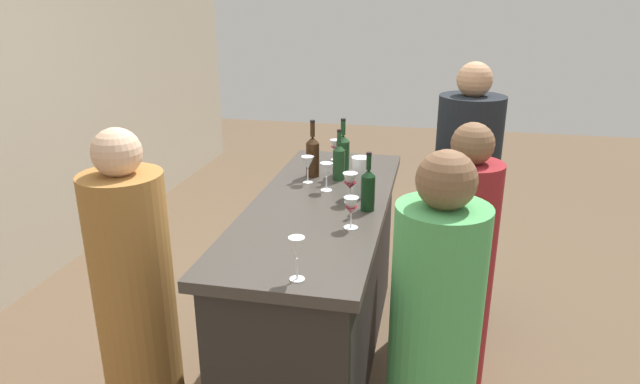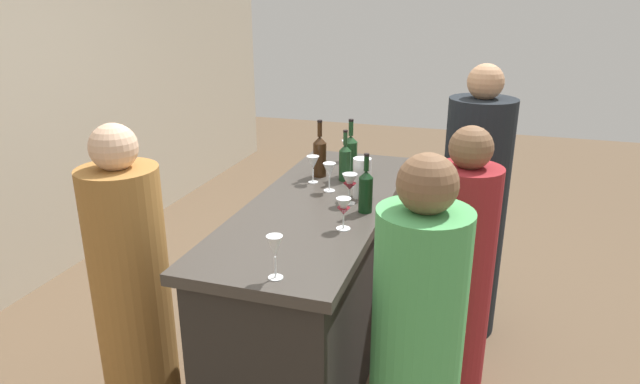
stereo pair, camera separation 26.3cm
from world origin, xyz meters
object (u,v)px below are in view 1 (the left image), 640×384
Objects in this scene: wine_glass_near_left at (351,207)px; person_server_behind at (135,298)px; wine_bottle_second_right_olive_green at (343,153)px; wine_glass_far_left at (326,171)px; wine_bottle_center_amber_brown at (313,155)px; person_right_guest at (434,336)px; wine_bottle_leftmost_dark_green at (368,189)px; wine_glass_far_right at (308,164)px; person_center_guest at (460,273)px; wine_glass_near_center at (350,182)px; wine_glass_near_right at (297,250)px; wine_bottle_second_left_olive_green at (339,161)px; person_left_guest at (463,210)px; water_pitcher at (360,177)px; wine_glass_far_center at (335,146)px.

wine_glass_near_left is 0.10× the size of person_server_behind.
wine_bottle_second_right_olive_green is 0.31m from wine_glass_far_left.
wine_glass_near_left is 0.95× the size of wine_glass_far_left.
wine_bottle_center_amber_brown is at bearing 44.77° from person_server_behind.
wine_bottle_second_right_olive_green is 1.33m from person_right_guest.
wine_bottle_second_right_olive_green is at bearing 21.80° from wine_bottle_leftmost_dark_green.
wine_glass_far_right is 0.11× the size of person_center_guest.
person_server_behind is (-0.65, 0.87, -0.40)m from wine_glass_near_center.
wine_glass_near_left is 0.94× the size of wine_glass_near_center.
person_right_guest reaches higher than wine_glass_near_center.
person_right_guest is at bearing -70.20° from wine_glass_near_right.
wine_bottle_second_right_olive_green is at bearing 2.42° from wine_glass_near_right.
wine_glass_far_left is at bearing 24.02° from wine_glass_near_left.
wine_bottle_second_left_olive_green is 0.11m from wine_bottle_second_right_olive_green.
person_right_guest is at bearing -152.96° from wine_bottle_second_right_olive_green.
person_center_guest is at bearing -111.89° from wine_glass_far_right.
person_right_guest is at bearing -148.36° from wine_bottle_leftmost_dark_green.
wine_glass_near_left is at bearing 62.64° from person_left_guest.
person_center_guest is at bearing -122.16° from wine_bottle_second_left_olive_green.
person_left_guest is at bearing 24.14° from person_server_behind.
person_server_behind reaches higher than wine_glass_near_center.
person_center_guest reaches higher than water_pitcher.
wine_bottle_second_left_olive_green is 1.98× the size of wine_glass_near_left.
wine_glass_far_center is (0.75, 0.21, -0.02)m from wine_glass_near_center.
wine_bottle_leftmost_dark_green reaches higher than water_pitcher.
person_center_guest reaches higher than wine_glass_near_right.
wine_glass_near_left is (-0.24, 0.05, -0.01)m from wine_bottle_leftmost_dark_green.
wine_glass_near_center is at bearing 6.25° from person_center_guest.
wine_bottle_leftmost_dark_green is 0.21× the size of person_center_guest.
wine_bottle_second_left_olive_green is 0.92m from person_center_guest.
wine_glass_far_center is (0.28, 0.10, -0.04)m from wine_bottle_second_right_olive_green.
wine_glass_near_left is at bearing -165.29° from wine_bottle_second_left_olive_green.
wine_glass_near_left is at bearing -154.56° from wine_bottle_center_amber_brown.
person_left_guest is at bearing -24.89° from wine_glass_near_right.
person_left_guest is at bearing -78.16° from wine_bottle_center_amber_brown.
wine_bottle_second_left_olive_green is at bearing 20.37° from person_left_guest.
person_center_guest is (-0.08, -0.57, -0.41)m from wine_glass_near_center.
wine_glass_near_right is at bearing -177.18° from wine_bottle_second_left_olive_green.
person_center_guest is (0.24, -0.52, -0.40)m from wine_glass_near_left.
person_right_guest is at bearing 87.22° from person_left_guest.
person_server_behind is at bearing 35.73° from person_center_guest.
wine_bottle_leftmost_dark_green is 0.61m from wine_bottle_center_amber_brown.
wine_glass_far_left is (-0.24, -0.13, -0.01)m from wine_bottle_center_amber_brown.
wine_glass_near_right reaches higher than wine_glass_near_left.
wine_glass_near_center is 0.90m from person_right_guest.
wine_glass_near_center is 0.11× the size of person_center_guest.
wine_bottle_second_left_olive_green is at bearing -75.38° from person_right_guest.
wine_bottle_center_amber_brown reaches higher than wine_glass_near_left.
wine_glass_far_left is 0.60m from wine_glass_far_center.
person_left_guest is 0.66m from person_center_guest.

